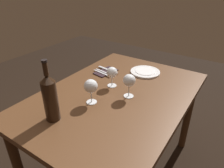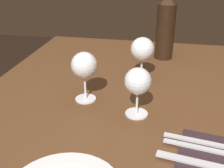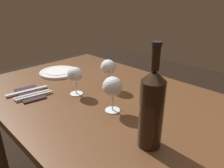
{
  "view_description": "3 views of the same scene",
  "coord_description": "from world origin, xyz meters",
  "px_view_note": "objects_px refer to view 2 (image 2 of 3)",
  "views": [
    {
      "loc": [
        -1.01,
        -0.64,
        1.46
      ],
      "look_at": [
        -0.01,
        0.03,
        0.81
      ],
      "focal_mm": 33.23,
      "sensor_mm": 36.0,
      "label": 1
    },
    {
      "loc": [
        0.78,
        0.15,
        1.17
      ],
      "look_at": [
        -0.01,
        -0.01,
        0.79
      ],
      "focal_mm": 45.11,
      "sensor_mm": 36.0,
      "label": 2
    },
    {
      "loc": [
        -0.75,
        0.65,
        1.21
      ],
      "look_at": [
        -0.06,
        -0.04,
        0.8
      ],
      "focal_mm": 34.21,
      "sensor_mm": 36.0,
      "label": 3
    }
  ],
  "objects_px": {
    "wine_glass_left": "(138,83)",
    "wine_glass_centre": "(142,50)",
    "table_knife": "(204,164)",
    "fork_outer": "(201,142)",
    "wine_glass_right": "(84,66)",
    "wine_bottle": "(166,26)",
    "fork_inner": "(202,148)",
    "folded_napkin": "(202,157)"
  },
  "relations": [
    {
      "from": "wine_glass_centre",
      "to": "folded_napkin",
      "type": "height_order",
      "value": "wine_glass_centre"
    },
    {
      "from": "wine_glass_left",
      "to": "wine_glass_centre",
      "type": "relative_size",
      "value": 0.91
    },
    {
      "from": "wine_bottle",
      "to": "fork_inner",
      "type": "bearing_deg",
      "value": 9.84
    },
    {
      "from": "table_knife",
      "to": "fork_outer",
      "type": "bearing_deg",
      "value": 180.0
    },
    {
      "from": "wine_glass_left",
      "to": "wine_glass_right",
      "type": "distance_m",
      "value": 0.18
    },
    {
      "from": "wine_glass_right",
      "to": "folded_napkin",
      "type": "bearing_deg",
      "value": 56.96
    },
    {
      "from": "wine_glass_centre",
      "to": "folded_napkin",
      "type": "distance_m",
      "value": 0.46
    },
    {
      "from": "wine_glass_right",
      "to": "fork_outer",
      "type": "bearing_deg",
      "value": 63.27
    },
    {
      "from": "wine_glass_left",
      "to": "wine_bottle",
      "type": "distance_m",
      "value": 0.5
    },
    {
      "from": "wine_glass_centre",
      "to": "wine_glass_right",
      "type": "bearing_deg",
      "value": -39.54
    },
    {
      "from": "folded_napkin",
      "to": "wine_glass_right",
      "type": "bearing_deg",
      "value": -123.04
    },
    {
      "from": "folded_napkin",
      "to": "fork_outer",
      "type": "bearing_deg",
      "value": 180.0
    },
    {
      "from": "fork_outer",
      "to": "table_knife",
      "type": "height_order",
      "value": "same"
    },
    {
      "from": "wine_glass_left",
      "to": "wine_glass_centre",
      "type": "bearing_deg",
      "value": -177.14
    },
    {
      "from": "wine_bottle",
      "to": "wine_glass_right",
      "type": "bearing_deg",
      "value": -27.74
    },
    {
      "from": "wine_glass_right",
      "to": "table_knife",
      "type": "height_order",
      "value": "wine_glass_right"
    },
    {
      "from": "table_knife",
      "to": "wine_bottle",
      "type": "bearing_deg",
      "value": -170.93
    },
    {
      "from": "wine_glass_left",
      "to": "fork_inner",
      "type": "distance_m",
      "value": 0.24
    },
    {
      "from": "wine_glass_right",
      "to": "fork_inner",
      "type": "bearing_deg",
      "value": 60.02
    },
    {
      "from": "wine_glass_right",
      "to": "table_knife",
      "type": "relative_size",
      "value": 0.75
    },
    {
      "from": "wine_glass_centre",
      "to": "fork_inner",
      "type": "relative_size",
      "value": 0.88
    },
    {
      "from": "wine_glass_left",
      "to": "wine_glass_right",
      "type": "xyz_separation_m",
      "value": [
        -0.06,
        -0.17,
        0.01
      ]
    },
    {
      "from": "folded_napkin",
      "to": "fork_inner",
      "type": "bearing_deg",
      "value": 180.0
    },
    {
      "from": "wine_glass_right",
      "to": "table_knife",
      "type": "bearing_deg",
      "value": 53.56
    },
    {
      "from": "wine_bottle",
      "to": "folded_napkin",
      "type": "relative_size",
      "value": 1.71
    },
    {
      "from": "wine_glass_left",
      "to": "wine_glass_right",
      "type": "height_order",
      "value": "wine_glass_right"
    },
    {
      "from": "wine_glass_left",
      "to": "wine_glass_centre",
      "type": "height_order",
      "value": "wine_glass_centre"
    },
    {
      "from": "wine_glass_left",
      "to": "fork_outer",
      "type": "distance_m",
      "value": 0.22
    },
    {
      "from": "wine_glass_centre",
      "to": "folded_napkin",
      "type": "relative_size",
      "value": 0.77
    },
    {
      "from": "wine_glass_right",
      "to": "fork_outer",
      "type": "distance_m",
      "value": 0.4
    },
    {
      "from": "folded_napkin",
      "to": "fork_outer",
      "type": "xyz_separation_m",
      "value": [
        -0.05,
        0.0,
        0.01
      ]
    },
    {
      "from": "wine_glass_left",
      "to": "table_knife",
      "type": "height_order",
      "value": "wine_glass_left"
    },
    {
      "from": "wine_glass_left",
      "to": "fork_inner",
      "type": "xyz_separation_m",
      "value": [
        0.14,
        0.17,
        -0.09
      ]
    },
    {
      "from": "fork_outer",
      "to": "wine_glass_right",
      "type": "bearing_deg",
      "value": -116.73
    },
    {
      "from": "fork_inner",
      "to": "fork_outer",
      "type": "xyz_separation_m",
      "value": [
        -0.02,
        0.0,
        0.0
      ]
    },
    {
      "from": "folded_napkin",
      "to": "fork_outer",
      "type": "distance_m",
      "value": 0.05
    },
    {
      "from": "wine_glass_centre",
      "to": "fork_outer",
      "type": "distance_m",
      "value": 0.42
    },
    {
      "from": "wine_glass_right",
      "to": "wine_glass_centre",
      "type": "distance_m",
      "value": 0.25
    },
    {
      "from": "table_knife",
      "to": "fork_inner",
      "type": "bearing_deg",
      "value": 180.0
    },
    {
      "from": "table_knife",
      "to": "wine_glass_right",
      "type": "bearing_deg",
      "value": -126.44
    },
    {
      "from": "fork_inner",
      "to": "fork_outer",
      "type": "height_order",
      "value": "same"
    },
    {
      "from": "wine_glass_centre",
      "to": "wine_glass_left",
      "type": "bearing_deg",
      "value": 2.86
    }
  ]
}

